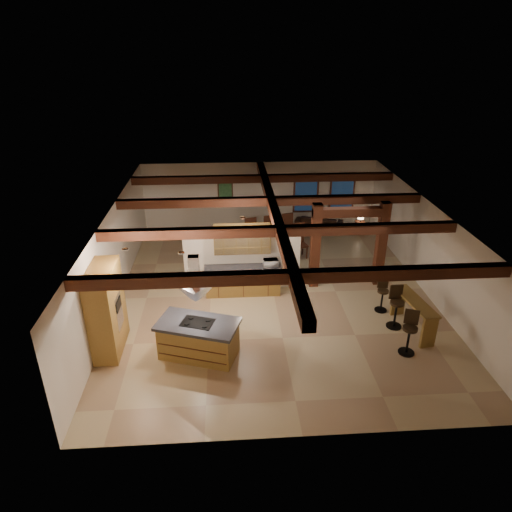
{
  "coord_description": "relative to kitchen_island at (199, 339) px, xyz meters",
  "views": [
    {
      "loc": [
        -1.46,
        -12.96,
        7.57
      ],
      "look_at": [
        -0.55,
        0.5,
        1.15
      ],
      "focal_mm": 32.0,
      "sensor_mm": 36.0,
      "label": 1
    }
  ],
  "objects": [
    {
      "name": "ground",
      "position": [
        2.29,
        3.08,
        -0.52
      ],
      "size": [
        12.0,
        12.0,
        0.0
      ],
      "primitive_type": "plane",
      "color": "#C7B285",
      "rests_on": "ground"
    },
    {
      "name": "room_walls",
      "position": [
        2.29,
        3.08,
        1.26
      ],
      "size": [
        12.0,
        12.0,
        12.0
      ],
      "color": "silver",
      "rests_on": "ground"
    },
    {
      "name": "ceiling_beams",
      "position": [
        2.29,
        3.08,
        2.24
      ],
      "size": [
        10.0,
        12.0,
        0.28
      ],
      "color": "#3E190F",
      "rests_on": "room_walls"
    },
    {
      "name": "timber_posts",
      "position": [
        4.79,
        3.58,
        1.25
      ],
      "size": [
        2.5,
        0.3,
        2.9
      ],
      "color": "#3E190F",
      "rests_on": "ground"
    },
    {
      "name": "partition_wall",
      "position": [
        1.29,
        3.58,
        0.58
      ],
      "size": [
        3.8,
        0.18,
        2.2
      ],
      "primitive_type": "cube",
      "color": "silver",
      "rests_on": "ground"
    },
    {
      "name": "pantry_cabinet",
      "position": [
        -2.37,
        0.48,
        0.68
      ],
      "size": [
        0.67,
        1.6,
        2.4
      ],
      "color": "olive",
      "rests_on": "ground"
    },
    {
      "name": "back_counter",
      "position": [
        1.29,
        3.19,
        -0.04
      ],
      "size": [
        2.5,
        0.66,
        0.94
      ],
      "color": "olive",
      "rests_on": "ground"
    },
    {
      "name": "upper_display_cabinet",
      "position": [
        1.29,
        3.39,
        1.33
      ],
      "size": [
        1.8,
        0.36,
        0.95
      ],
      "color": "olive",
      "rests_on": "partition_wall"
    },
    {
      "name": "range_hood",
      "position": [
        0.0,
        -0.0,
        1.27
      ],
      "size": [
        1.1,
        1.1,
        1.4
      ],
      "color": "silver",
      "rests_on": "room_walls"
    },
    {
      "name": "back_windows",
      "position": [
        5.09,
        9.01,
        0.98
      ],
      "size": [
        2.7,
        0.07,
        1.7
      ],
      "color": "#3E190F",
      "rests_on": "room_walls"
    },
    {
      "name": "framed_art",
      "position": [
        0.79,
        9.01,
        1.18
      ],
      "size": [
        0.65,
        0.05,
        0.85
      ],
      "color": "#3E190F",
      "rests_on": "room_walls"
    },
    {
      "name": "recessed_cans",
      "position": [
        -0.24,
        1.14,
        2.35
      ],
      "size": [
        3.16,
        2.46,
        0.03
      ],
      "color": "silver",
      "rests_on": "room_walls"
    },
    {
      "name": "kitchen_island",
      "position": [
        0.0,
        0.0,
        0.0
      ],
      "size": [
        2.31,
        1.7,
        1.03
      ],
      "color": "olive",
      "rests_on": "ground"
    },
    {
      "name": "dining_table",
      "position": [
        2.64,
        6.33,
        -0.19
      ],
      "size": [
        1.99,
        1.32,
        0.65
      ],
      "primitive_type": "imported",
      "rotation": [
        0.0,
        0.0,
        -0.17
      ],
      "color": "#411910",
      "rests_on": "ground"
    },
    {
      "name": "sofa",
      "position": [
        4.86,
        8.58,
        -0.22
      ],
      "size": [
        2.2,
        1.45,
        0.6
      ],
      "primitive_type": "imported",
      "rotation": [
        0.0,
        0.0,
        2.8
      ],
      "color": "black",
      "rests_on": "ground"
    },
    {
      "name": "microwave",
      "position": [
        2.19,
        3.19,
        0.55
      ],
      "size": [
        0.49,
        0.35,
        0.26
      ],
      "primitive_type": "imported",
      "rotation": [
        0.0,
        0.0,
        3.23
      ],
      "color": "silver",
      "rests_on": "back_counter"
    },
    {
      "name": "bar_counter",
      "position": [
        6.03,
        0.76,
        0.14
      ],
      "size": [
        0.73,
        1.91,
        0.98
      ],
      "color": "olive",
      "rests_on": "ground"
    },
    {
      "name": "side_table",
      "position": [
        6.52,
        7.99,
        -0.26
      ],
      "size": [
        0.47,
        0.47,
        0.52
      ],
      "primitive_type": "cube",
      "rotation": [
        0.0,
        0.0,
        -0.14
      ],
      "color": "#3E190F",
      "rests_on": "ground"
    },
    {
      "name": "table_lamp",
      "position": [
        6.52,
        7.99,
        0.22
      ],
      "size": [
        0.27,
        0.27,
        0.31
      ],
      "color": "black",
      "rests_on": "side_table"
    },
    {
      "name": "bar_stool_a",
      "position": [
        5.52,
        -0.25,
        0.11
      ],
      "size": [
        0.46,
        0.47,
        1.23
      ],
      "color": "black",
      "rests_on": "ground"
    },
    {
      "name": "bar_stool_b",
      "position": [
        5.59,
        0.98,
        0.13
      ],
      "size": [
        0.45,
        0.45,
        1.28
      ],
      "color": "black",
      "rests_on": "ground"
    },
    {
      "name": "bar_stool_c",
      "position": [
        5.49,
        1.86,
        0.04
      ],
      "size": [
        0.38,
        0.39,
        1.09
      ],
      "color": "black",
      "rests_on": "ground"
    },
    {
      "name": "dining_chairs",
      "position": [
        2.64,
        6.33,
        0.16
      ],
      "size": [
        2.48,
        2.48,
        1.33
      ],
      "color": "#3E190F",
      "rests_on": "ground"
    }
  ]
}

